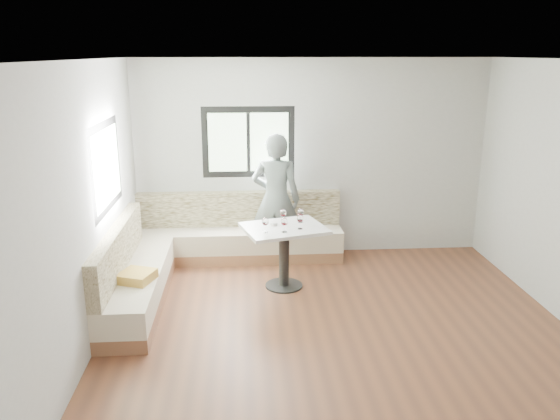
# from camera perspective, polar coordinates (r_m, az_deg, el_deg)

# --- Properties ---
(room) EXTENTS (5.01, 5.01, 2.81)m
(room) POSITION_cam_1_polar(r_m,az_deg,el_deg) (5.49, 5.66, 0.72)
(room) COLOR brown
(room) RESTS_ON ground
(banquette) EXTENTS (2.90, 2.80, 0.95)m
(banquette) POSITION_cam_1_polar(r_m,az_deg,el_deg) (7.25, -8.52, -4.49)
(banquette) COLOR brown
(banquette) RESTS_ON ground
(table) EXTENTS (1.14, 0.99, 0.80)m
(table) POSITION_cam_1_polar(r_m,az_deg,el_deg) (6.79, 0.43, -3.36)
(table) COLOR black
(table) RESTS_ON ground
(person) EXTENTS (0.75, 0.58, 1.83)m
(person) POSITION_cam_1_polar(r_m,az_deg,el_deg) (7.51, -0.42, 1.13)
(person) COLOR #565F5D
(person) RESTS_ON ground
(olive_ramekin) EXTENTS (0.09, 0.09, 0.03)m
(olive_ramekin) POSITION_cam_1_polar(r_m,az_deg,el_deg) (6.78, -0.65, -1.44)
(olive_ramekin) COLOR white
(olive_ramekin) RESTS_ON table
(wine_glass_a) EXTENTS (0.08, 0.08, 0.18)m
(wine_glass_a) POSITION_cam_1_polar(r_m,az_deg,el_deg) (6.49, -1.55, -1.27)
(wine_glass_a) COLOR white
(wine_glass_a) RESTS_ON table
(wine_glass_b) EXTENTS (0.08, 0.08, 0.18)m
(wine_glass_b) POSITION_cam_1_polar(r_m,az_deg,el_deg) (6.48, 0.45, -1.27)
(wine_glass_b) COLOR white
(wine_glass_b) RESTS_ON table
(wine_glass_c) EXTENTS (0.08, 0.08, 0.18)m
(wine_glass_c) POSITION_cam_1_polar(r_m,az_deg,el_deg) (6.61, 2.12, -0.94)
(wine_glass_c) COLOR white
(wine_glass_c) RESTS_ON table
(wine_glass_d) EXTENTS (0.08, 0.08, 0.18)m
(wine_glass_d) POSITION_cam_1_polar(r_m,az_deg,el_deg) (6.83, 0.32, -0.35)
(wine_glass_d) COLOR white
(wine_glass_d) RESTS_ON table
(wine_glass_e) EXTENTS (0.08, 0.08, 0.18)m
(wine_glass_e) POSITION_cam_1_polar(r_m,az_deg,el_deg) (6.86, 2.17, -0.29)
(wine_glass_e) COLOR white
(wine_glass_e) RESTS_ON table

